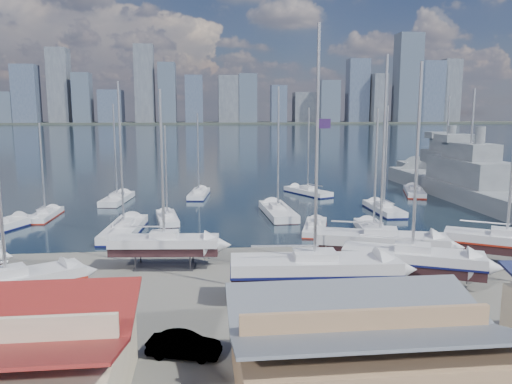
{
  "coord_description": "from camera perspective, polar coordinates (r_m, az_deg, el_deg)",
  "views": [
    {
      "loc": [
        -7.42,
        -47.0,
        12.97
      ],
      "look_at": [
        -1.4,
        8.0,
        4.19
      ],
      "focal_mm": 35.0,
      "sensor_mm": 36.0,
      "label": 1
    }
  ],
  "objects": [
    {
      "name": "sailboat_cradle_5",
      "position": [
        39.47,
        17.39,
        -7.39
      ],
      "size": [
        10.56,
        6.8,
        16.56
      ],
      "rotation": [
        0.0,
        0.0,
        -0.42
      ],
      "color": "#2D2D33",
      "rests_on": "ground"
    },
    {
      "name": "sailboat_moored_1",
      "position": [
        67.43,
        -22.93,
        -2.53
      ],
      "size": [
        2.47,
        8.28,
        12.32
      ],
      "rotation": [
        0.0,
        0.0,
        1.55
      ],
      "color": "black",
      "rests_on": "water"
    },
    {
      "name": "sailboat_cradle_4",
      "position": [
        43.57,
        13.99,
        -5.62
      ],
      "size": [
        11.27,
        6.25,
        17.6
      ],
      "rotation": [
        0.0,
        0.0,
        -0.31
      ],
      "color": "#2D2D33",
      "rests_on": "ground"
    },
    {
      "name": "sailboat_cradle_6",
      "position": [
        47.6,
        26.69,
        -5.19
      ],
      "size": [
        9.98,
        7.58,
        16.12
      ],
      "rotation": [
        0.0,
        0.0,
        -0.55
      ],
      "color": "#2D2D33",
      "rests_on": "ground"
    },
    {
      "name": "car_c",
      "position": [
        30.03,
        6.51,
        -15.26
      ],
      "size": [
        2.24,
        4.72,
        1.3
      ],
      "primitive_type": "imported",
      "rotation": [
        0.0,
        0.0,
        0.02
      ],
      "color": "gray",
      "rests_on": "ground"
    },
    {
      "name": "shed_grey",
      "position": [
        24.76,
        12.43,
        -17.11
      ],
      "size": [
        12.6,
        8.4,
        4.17
      ],
      "color": "#8C6B4C",
      "rests_on": "ground"
    },
    {
      "name": "sailboat_cradle_2",
      "position": [
        42.99,
        -10.43,
        -5.89
      ],
      "size": [
        9.26,
        3.36,
        14.88
      ],
      "rotation": [
        0.0,
        0.0,
        -0.09
      ],
      "color": "#2D2D33",
      "rests_on": "ground"
    },
    {
      "name": "ground",
      "position": [
        39.9,
        4.89,
        -9.98
      ],
      "size": [
        1400.0,
        1400.0,
        0.0
      ],
      "primitive_type": "plane",
      "color": "#605E59",
      "rests_on": "ground"
    },
    {
      "name": "car_a",
      "position": [
        28.71,
        0.93,
        -16.18
      ],
      "size": [
        2.88,
        4.7,
        1.49
      ],
      "primitive_type": "imported",
      "rotation": [
        0.0,
        0.0,
        -0.27
      ],
      "color": "gray",
      "rests_on": "ground"
    },
    {
      "name": "sailboat_moored_10",
      "position": [
        67.92,
        14.39,
        -2.01
      ],
      "size": [
        2.77,
        9.75,
        14.56
      ],
      "rotation": [
        0.0,
        0.0,
        1.57
      ],
      "color": "black",
      "rests_on": "water"
    },
    {
      "name": "water",
      "position": [
        347.33,
        -5.06,
        6.82
      ],
      "size": [
        1400.0,
        600.0,
        0.4
      ],
      "primitive_type": "cube",
      "color": "#172636",
      "rests_on": "ground"
    },
    {
      "name": "far_shore",
      "position": [
        607.16,
        -5.6,
        7.85
      ],
      "size": [
        1400.0,
        80.0,
        2.2
      ],
      "primitive_type": "cube",
      "color": "#2D332D",
      "rests_on": "ground"
    },
    {
      "name": "skyline",
      "position": [
        601.33,
        -6.41,
        11.45
      ],
      "size": [
        639.14,
        43.8,
        107.69
      ],
      "color": "#475166",
      "rests_on": "far_shore"
    },
    {
      "name": "sailboat_moored_2",
      "position": [
        75.96,
        -15.57,
        -0.9
      ],
      "size": [
        3.89,
        10.13,
        14.92
      ],
      "rotation": [
        0.0,
        0.0,
        1.45
      ],
      "color": "black",
      "rests_on": "water"
    },
    {
      "name": "sailboat_moored_5",
      "position": [
        78.39,
        -6.55,
        -0.34
      ],
      "size": [
        3.67,
        9.3,
        13.53
      ],
      "rotation": [
        0.0,
        0.0,
        1.44
      ],
      "color": "black",
      "rests_on": "water"
    },
    {
      "name": "sailboat_moored_11",
      "position": [
        83.97,
        17.63,
        -0.08
      ],
      "size": [
        5.72,
        10.23,
        14.74
      ],
      "rotation": [
        0.0,
        0.0,
        1.25
      ],
      "color": "black",
      "rests_on": "water"
    },
    {
      "name": "sailboat_moored_9",
      "position": [
        55.24,
        13.27,
        -4.46
      ],
      "size": [
        3.72,
        9.57,
        14.07
      ],
      "rotation": [
        0.0,
        0.0,
        1.45
      ],
      "color": "black",
      "rests_on": "water"
    },
    {
      "name": "car_d",
      "position": [
        31.37,
        12.28,
        -14.28
      ],
      "size": [
        2.84,
        4.91,
        1.34
      ],
      "primitive_type": "imported",
      "rotation": [
        0.0,
        0.0,
        0.22
      ],
      "color": "gray",
      "rests_on": "ground"
    },
    {
      "name": "sailboat_cradle_1",
      "position": [
        36.2,
        -26.61,
        -9.53
      ],
      "size": [
        9.58,
        7.25,
        15.52
      ],
      "rotation": [
        0.0,
        0.0,
        0.54
      ],
      "color": "#2D2D33",
      "rests_on": "ground"
    },
    {
      "name": "flagpole",
      "position": [
        39.41,
        6.99,
        0.86
      ],
      "size": [
        1.13,
        0.12,
        12.8
      ],
      "color": "white",
      "rests_on": "ground"
    },
    {
      "name": "sailboat_moored_7",
      "position": [
        63.72,
        2.51,
        -2.44
      ],
      "size": [
        3.65,
        11.37,
        16.97
      ],
      "rotation": [
        0.0,
        0.0,
        1.62
      ],
      "color": "black",
      "rests_on": "water"
    },
    {
      "name": "naval_ship_east",
      "position": [
        81.72,
        23.05,
        0.34
      ],
      "size": [
        7.98,
        46.77,
        18.2
      ],
      "rotation": [
        0.0,
        0.0,
        1.56
      ],
      "color": "slate",
      "rests_on": "water"
    },
    {
      "name": "sailboat_moored_8",
      "position": [
        80.52,
        5.93,
        -0.08
      ],
      "size": [
        6.62,
        9.89,
        14.45
      ],
      "rotation": [
        0.0,
        0.0,
        2.02
      ],
      "color": "black",
      "rests_on": "water"
    },
    {
      "name": "car_b",
      "position": [
        28.23,
        -8.24,
        -16.95
      ],
      "size": [
        4.17,
        2.36,
        1.3
      ],
      "primitive_type": "imported",
      "rotation": [
        0.0,
        0.0,
        1.31
      ],
      "color": "gray",
      "rests_on": "ground"
    },
    {
      "name": "sailboat_moored_4",
      "position": [
        61.27,
        -10.1,
        -3.03
      ],
      "size": [
        3.36,
        8.23,
        12.07
      ],
      "rotation": [
        0.0,
        0.0,
        1.72
      ],
      "color": "black",
      "rests_on": "water"
    },
    {
      "name": "sailboat_moored_3",
      "position": [
        55.87,
        -14.83,
        -4.38
      ],
      "size": [
        3.99,
        11.55,
        16.97
      ],
      "rotation": [
        0.0,
        0.0,
        1.5
      ],
      "color": "black",
      "rests_on": "water"
    },
    {
      "name": "sailboat_moored_6",
      "position": [
        55.91,
        6.77,
        -4.13
      ],
      "size": [
        4.48,
        8.53,
        12.28
      ],
      "rotation": [
        0.0,
        0.0,
        1.29
      ],
      "color": "black",
      "rests_on": "water"
    },
    {
      "name": "naval_ship_west",
      "position": [
        102.4,
        20.8,
        2.09
      ],
      "size": [
        8.88,
        39.48,
        17.52
      ],
      "rotation": [
        0.0,
        0.0,
        1.5
      ],
      "color": "slate",
      "rests_on": "water"
    },
    {
      "name": "sailboat_cradle_3",
      "position": [
        35.22,
        6.71,
        -8.83
      ],
      "size": [
        11.89,
        4.01,
        18.7
      ],
      "rotation": [
        0.0,
        0.0,
        -0.06
      ],
      "color": "#2D2D33",
      "rests_on": "ground"
    }
  ]
}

